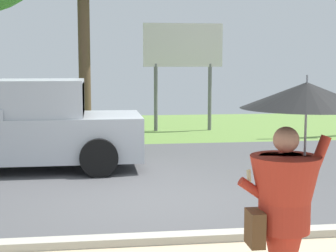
# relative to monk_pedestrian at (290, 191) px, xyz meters

# --- Properties ---
(ground_plane) EXTENTS (40.00, 22.00, 0.20)m
(ground_plane) POSITION_rel_monk_pedestrian_xyz_m (-0.64, 7.07, -1.20)
(ground_plane) COLOR #4C4C4F
(monk_pedestrian) EXTENTS (1.13, 1.11, 2.13)m
(monk_pedestrian) POSITION_rel_monk_pedestrian_xyz_m (0.00, 0.00, 0.00)
(monk_pedestrian) COLOR #B22D1E
(monk_pedestrian) RESTS_ON ground_plane
(pickup_truck) EXTENTS (5.20, 2.28, 1.88)m
(pickup_truck) POSITION_rel_monk_pedestrian_xyz_m (-3.25, 7.10, -0.28)
(pickup_truck) COLOR #ADB2BA
(pickup_truck) RESTS_ON ground_plane
(roadside_billboard) EXTENTS (2.60, 0.12, 3.50)m
(roadside_billboard) POSITION_rel_monk_pedestrian_xyz_m (1.22, 12.90, 1.40)
(roadside_billboard) COLOR slate
(roadside_billboard) RESTS_ON ground_plane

